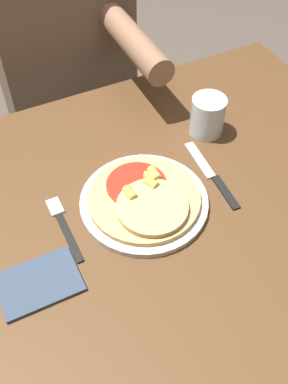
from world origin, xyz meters
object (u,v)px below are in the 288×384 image
object	(u,v)px
dining_table	(161,239)
person_diner	(66,64)
pizza	(145,198)
drinking_glass	(208,116)
knife	(212,175)
plate	(144,202)
fork	(63,224)

from	to	relation	value
dining_table	person_diner	world-z (taller)	person_diner
pizza	person_diner	world-z (taller)	person_diner
dining_table	drinking_glass	xyz separation A→B (m)	(0.21, 0.17, 0.16)
pizza	knife	distance (m)	0.17
person_diner	pizza	bearing A→B (deg)	-94.01
pizza	person_diner	bearing A→B (deg)	85.99
drinking_glass	person_diner	distance (m)	0.54
person_diner	knife	bearing A→B (deg)	-78.59
plate	fork	xyz separation A→B (m)	(-0.17, 0.02, -0.00)
knife	drinking_glass	world-z (taller)	drinking_glass
plate	person_diner	bearing A→B (deg)	85.88
dining_table	person_diner	bearing A→B (deg)	88.67
pizza	knife	bearing A→B (deg)	3.77
plate	pizza	world-z (taller)	pizza
drinking_glass	plate	bearing A→B (deg)	-149.26
dining_table	fork	world-z (taller)	fork
dining_table	pizza	world-z (taller)	pizza
pizza	knife	world-z (taller)	pizza
dining_table	plate	distance (m)	0.13
plate	drinking_glass	xyz separation A→B (m)	(0.24, 0.14, 0.04)
pizza	drinking_glass	distance (m)	0.28
plate	person_diner	size ratio (longest dim) A/B	0.22
fork	drinking_glass	bearing A→B (deg)	16.03
plate	pizza	size ratio (longest dim) A/B	1.15
pizza	drinking_glass	xyz separation A→B (m)	(0.24, 0.15, 0.02)
plate	drinking_glass	distance (m)	0.28
pizza	dining_table	bearing A→B (deg)	-35.50
pizza	fork	size ratio (longest dim) A/B	1.36
dining_table	fork	xyz separation A→B (m)	(-0.20, 0.05, 0.12)
dining_table	knife	size ratio (longest dim) A/B	5.13
knife	person_diner	size ratio (longest dim) A/B	0.18
drinking_glass	person_diner	xyz separation A→B (m)	(-0.19, 0.50, -0.10)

